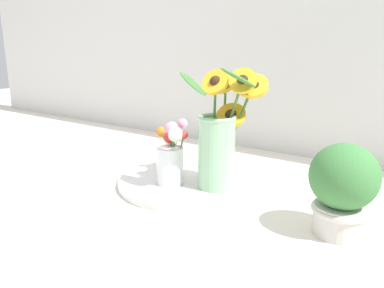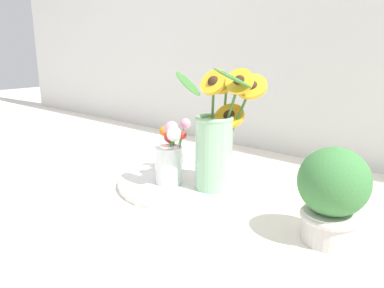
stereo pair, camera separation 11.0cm
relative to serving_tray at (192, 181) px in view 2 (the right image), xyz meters
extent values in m
plane|color=silver|center=(-0.03, -0.03, -0.01)|extent=(6.00, 6.00, 0.00)
cylinder|color=white|center=(0.00, 0.00, 0.00)|extent=(0.44, 0.44, 0.02)
cylinder|color=#99CC9E|center=(0.10, -0.02, 0.11)|extent=(0.10, 0.10, 0.19)
torus|color=#99CC9E|center=(0.10, -0.02, 0.21)|extent=(0.11, 0.11, 0.01)
cylinder|color=#427533|center=(0.08, -0.01, 0.17)|extent=(0.01, 0.02, 0.26)
cylinder|color=gold|center=(0.08, 0.00, 0.30)|extent=(0.08, 0.06, 0.07)
sphere|color=#382314|center=(0.08, 0.00, 0.30)|extent=(0.03, 0.03, 0.03)
cylinder|color=#427533|center=(0.10, 0.00, 0.13)|extent=(0.04, 0.05, 0.16)
cylinder|color=gold|center=(0.12, 0.02, 0.21)|extent=(0.09, 0.07, 0.08)
sphere|color=#382314|center=(0.12, 0.02, 0.21)|extent=(0.03, 0.03, 0.03)
cylinder|color=#427533|center=(0.12, -0.01, 0.18)|extent=(0.08, 0.02, 0.25)
cylinder|color=gold|center=(0.16, 0.00, 0.31)|extent=(0.09, 0.05, 0.08)
sphere|color=#382314|center=(0.16, 0.00, 0.31)|extent=(0.03, 0.03, 0.03)
cylinder|color=#427533|center=(0.09, 0.03, 0.16)|extent=(0.05, 0.09, 0.24)
cylinder|color=gold|center=(0.06, 0.07, 0.29)|extent=(0.08, 0.07, 0.06)
sphere|color=#382314|center=(0.06, 0.07, 0.29)|extent=(0.03, 0.03, 0.03)
cylinder|color=#427533|center=(0.14, 0.01, 0.17)|extent=(0.07, 0.07, 0.22)
cylinder|color=gold|center=(0.17, 0.04, 0.29)|extent=(0.09, 0.07, 0.08)
sphere|color=#382314|center=(0.17, 0.04, 0.29)|extent=(0.03, 0.03, 0.03)
ellipsoid|color=#38702D|center=(0.17, -0.04, 0.32)|extent=(0.09, 0.13, 0.07)
ellipsoid|color=#38702D|center=(0.10, 0.05, 0.29)|extent=(0.09, 0.05, 0.04)
ellipsoid|color=#38702D|center=(0.07, -0.10, 0.30)|extent=(0.10, 0.08, 0.07)
cylinder|color=white|center=(-0.02, -0.07, 0.06)|extent=(0.08, 0.08, 0.11)
cylinder|color=#4C8438|center=(-0.02, -0.07, 0.10)|extent=(0.02, 0.02, 0.11)
sphere|color=white|center=(-0.01, -0.06, 0.15)|extent=(0.04, 0.04, 0.04)
cylinder|color=#4C8438|center=(-0.01, -0.06, 0.09)|extent=(0.02, 0.03, 0.12)
sphere|color=red|center=(0.00, -0.04, 0.15)|extent=(0.02, 0.02, 0.02)
cylinder|color=#4C8438|center=(-0.03, -0.05, 0.09)|extent=(0.02, 0.01, 0.10)
sphere|color=red|center=(-0.04, -0.05, 0.14)|extent=(0.04, 0.04, 0.04)
cylinder|color=#4C8438|center=(-0.03, -0.05, 0.10)|extent=(0.04, 0.02, 0.11)
sphere|color=pink|center=(-0.04, -0.04, 0.16)|extent=(0.04, 0.04, 0.04)
sphere|color=white|center=(-0.11, 0.03, 0.04)|extent=(0.07, 0.07, 0.07)
cylinder|color=white|center=(-0.11, 0.03, 0.10)|extent=(0.03, 0.03, 0.05)
cylinder|color=#568E42|center=(-0.11, 0.02, 0.09)|extent=(0.03, 0.03, 0.09)
sphere|color=orange|center=(-0.13, 0.01, 0.13)|extent=(0.03, 0.03, 0.03)
cylinder|color=#568E42|center=(-0.09, 0.05, 0.10)|extent=(0.03, 0.03, 0.11)
sphere|color=pink|center=(-0.08, 0.06, 0.16)|extent=(0.03, 0.03, 0.03)
cylinder|color=#568E42|center=(-0.09, 0.02, 0.08)|extent=(0.03, 0.02, 0.11)
sphere|color=purple|center=(-0.08, 0.01, 0.14)|extent=(0.03, 0.03, 0.03)
cylinder|color=beige|center=(0.44, -0.07, 0.02)|extent=(0.11, 0.11, 0.07)
torus|color=beige|center=(0.44, -0.07, 0.05)|extent=(0.13, 0.13, 0.01)
ellipsoid|color=#3D7A3D|center=(0.44, -0.07, 0.12)|extent=(0.15, 0.15, 0.14)
camera|label=1|loc=(0.61, -0.87, 0.39)|focal=35.00mm
camera|label=2|loc=(0.70, -0.80, 0.39)|focal=35.00mm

